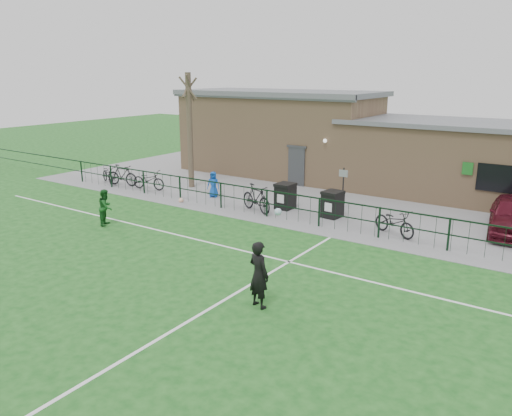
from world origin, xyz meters
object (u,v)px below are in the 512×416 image
Objects in this scene: sign_post at (343,190)px; wheelie_bin_right at (333,205)px; bare_tree at (190,131)px; bicycle_d at (256,198)px; wheelie_bin_left at (285,197)px; bicycle_b at (122,175)px; bicycle_c at (149,180)px; bicycle_a at (108,175)px; ball_ground at (181,200)px; spectator_child at (213,184)px; bicycle_e at (395,222)px; outfield_player at (106,207)px.

wheelie_bin_right is at bearing -91.87° from sign_post.
bare_tree reaches higher than bicycle_d.
wheelie_bin_left is 0.57× the size of bicycle_b.
bicycle_d is (-0.79, -1.18, 0.07)m from wheelie_bin_left.
bare_tree is 3.09× the size of bicycle_c.
bare_tree reaches higher than bicycle_a.
bicycle_b is 5.22m from ball_ground.
wheelie_bin_left is 0.85× the size of spectator_child.
ball_ground is at bearing 118.86° from bicycle_e.
bare_tree is at bearing 179.35° from sign_post.
outfield_player is at bearing -125.88° from wheelie_bin_left.
sign_post is 0.98× the size of bicycle_d.
ball_ground is at bearing -159.27° from wheelie_bin_right.
bicycle_b is at bearing 14.12° from outfield_player.
bicycle_c reaches higher than ball_ground.
bicycle_c is 1.32× the size of outfield_player.
bicycle_d is at bearing -20.49° from bare_tree.
bicycle_a is at bearing 164.60° from spectator_child.
bicycle_d is 8.88× the size of ball_ground.
bare_tree is 3.00× the size of sign_post.
wheelie_bin_right is (2.38, -0.06, -0.01)m from wheelie_bin_left.
bare_tree is at bearing -72.10° from bicycle_b.
bicycle_d is 3.43m from spectator_child.
sign_post is 10.03m from outfield_player.
bicycle_e is 8.37× the size of ball_ground.
wheelie_bin_left is 2.38m from wheelie_bin_right.
wheelie_bin_right reaches higher than ball_ground.
outfield_player reaches higher than ball_ground.
bicycle_a is (-13.34, -1.84, -0.53)m from sign_post.
spectator_child is (-6.44, -0.09, 0.11)m from wheelie_bin_right.
wheelie_bin_right is 7.30m from ball_ground.
ball_ground is at bearing -73.69° from bicycle_a.
outfield_player is (-10.12, -5.27, 0.21)m from bicycle_e.
bicycle_b reaches higher than bicycle_a.
ball_ground is at bearing -111.57° from bicycle_b.
spectator_child is at bearing 69.45° from ball_ground.
bare_tree is 4.39m from ball_ground.
ball_ground is (1.80, -2.78, -2.89)m from bare_tree.
wheelie_bin_left is at bearing -67.39° from outfield_player.
spectator_child is 6.07m from outfield_player.
sign_post is 10.48m from bicycle_c.
bicycle_a is 1.41× the size of spectator_child.
outfield_player is (1.75, -7.13, -2.26)m from bare_tree.
bare_tree is 4.07× the size of outfield_player.
wheelie_bin_left is at bearing -160.56° from sign_post.
outfield_player is at bearing -118.77° from spectator_child.
wheelie_bin_left is 4.71× the size of ball_ground.
bicycle_e is at bearing 5.23° from ball_ground.
bicycle_e is at bearing -30.53° from sign_post.
ball_ground is at bearing -30.55° from outfield_player.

